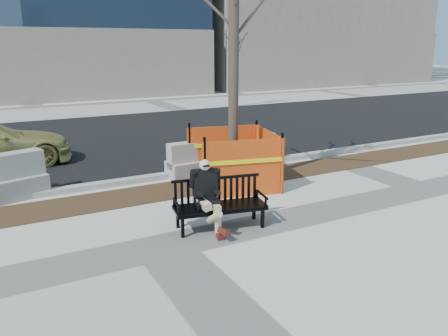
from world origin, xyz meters
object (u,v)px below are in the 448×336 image
Objects in this scene: tree_fence at (233,185)px; bench at (220,228)px; jersey_barrier_right at (224,171)px; seated_man at (207,228)px.

bench is at bearing -124.48° from tree_fence.
tree_fence is 2.22× the size of jersey_barrier_right.
tree_fence is (1.63, 1.96, 0.00)m from seated_man.
bench is 1.35× the size of seated_man.
seated_man is (-0.22, 0.09, 0.00)m from bench.
bench is 0.54× the size of jersey_barrier_right.
seated_man is 0.40× the size of jersey_barrier_right.
seated_man is 2.54m from tree_fence.
jersey_barrier_right is (2.01, 3.11, 0.00)m from seated_man.
bench is 0.25× the size of tree_fence.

